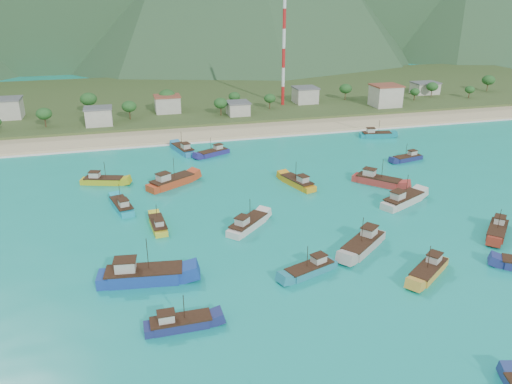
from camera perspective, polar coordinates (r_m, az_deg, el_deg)
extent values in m
plane|color=#0C8B88|center=(93.31, -0.57, -6.09)|extent=(600.00, 600.00, 0.00)
cube|color=beige|center=(165.91, -7.51, 6.51)|extent=(400.00, 18.00, 1.20)
cube|color=#385123|center=(224.94, -9.76, 10.50)|extent=(400.00, 110.00, 2.40)
cube|color=white|center=(156.85, -7.02, 5.62)|extent=(400.00, 2.50, 0.08)
cube|color=beige|center=(199.66, -26.33, 8.53)|extent=(8.16, 8.91, 6.61)
cube|color=beige|center=(177.59, -17.52, 8.19)|extent=(8.60, 6.68, 5.62)
cube|color=beige|center=(190.92, -10.08, 9.82)|extent=(9.00, 7.50, 5.81)
cube|color=beige|center=(184.48, -2.07, 9.48)|extent=(7.48, 7.54, 4.33)
cube|color=beige|center=(205.68, 5.64, 10.92)|extent=(8.69, 8.38, 5.85)
cube|color=beige|center=(204.68, 14.58, 10.56)|extent=(10.29, 9.15, 7.83)
cube|color=beige|center=(235.38, 18.74, 11.14)|extent=(10.65, 7.62, 4.56)
cylinder|color=red|center=(201.31, 3.08, 10.95)|extent=(1.20, 1.20, 7.21)
cylinder|color=white|center=(200.04, 3.13, 12.98)|extent=(1.20, 1.20, 7.21)
cylinder|color=red|center=(199.03, 3.17, 15.02)|extent=(1.20, 1.20, 7.21)
cylinder|color=white|center=(198.27, 3.22, 17.09)|extent=(1.20, 1.20, 7.21)
cylinder|color=red|center=(197.77, 3.26, 19.17)|extent=(1.20, 1.20, 7.21)
cube|color=silver|center=(99.53, -0.88, -3.81)|extent=(10.10, 9.80, 1.98)
cube|color=beige|center=(97.07, -1.58, -3.35)|extent=(3.16, 3.14, 1.61)
cylinder|color=#382114|center=(98.65, -0.70, -2.00)|extent=(0.12, 0.12, 4.45)
cube|color=#10818E|center=(166.13, 13.62, 6.29)|extent=(10.61, 4.87, 1.86)
cube|color=beige|center=(165.07, 12.98, 6.86)|extent=(2.63, 2.27, 1.51)
cylinder|color=#382114|center=(165.55, 13.91, 7.29)|extent=(0.12, 0.12, 4.18)
cube|color=maroon|center=(107.57, 25.83, -4.15)|extent=(9.34, 9.25, 1.85)
cube|color=beige|center=(108.82, 26.09, -2.93)|extent=(2.95, 2.94, 1.50)
cylinder|color=#382114|center=(105.86, 26.06, -2.81)|extent=(0.12, 0.12, 4.15)
cube|color=navy|center=(143.88, -4.97, 4.39)|extent=(9.97, 6.68, 1.76)
cube|color=beige|center=(144.50, -4.35, 5.15)|extent=(2.74, 2.53, 1.43)
cylinder|color=#382114|center=(142.74, -5.19, 5.43)|extent=(0.12, 0.12, 3.96)
cube|color=teal|center=(147.73, -8.37, 4.75)|extent=(6.00, 11.34, 1.98)
cube|color=beige|center=(145.23, -8.06, 5.20)|extent=(2.58, 2.91, 1.61)
cylinder|color=#382114|center=(147.36, -8.53, 6.00)|extent=(0.12, 0.12, 4.45)
cube|color=teal|center=(84.86, 6.10, -8.95)|extent=(10.09, 5.93, 1.76)
cube|color=beige|center=(85.21, 7.17, -7.62)|extent=(2.67, 2.41, 1.43)
cylinder|color=#382114|center=(83.11, 5.89, -7.38)|extent=(0.12, 0.12, 3.96)
cube|color=#183B96|center=(84.07, -12.62, -9.44)|extent=(14.27, 5.88, 2.52)
cube|color=beige|center=(83.27, -14.70, -8.16)|extent=(3.45, 2.93, 2.05)
cylinder|color=#382114|center=(81.96, -12.30, -6.98)|extent=(0.12, 0.12, 5.67)
cube|color=beige|center=(115.17, 16.50, -0.98)|extent=(12.36, 8.47, 2.19)
cube|color=beige|center=(112.48, 15.92, -0.38)|extent=(3.42, 3.18, 1.78)
cylinder|color=#382114|center=(114.43, 16.87, 0.74)|extent=(0.12, 0.12, 4.92)
cube|color=gold|center=(101.61, -11.14, -3.80)|extent=(3.29, 9.01, 1.61)
cube|color=beige|center=(99.37, -11.03, -3.48)|extent=(1.77, 2.13, 1.31)
cylinder|color=#382114|center=(100.97, -11.29, -2.35)|extent=(0.12, 0.12, 3.61)
cube|color=gold|center=(88.68, 19.06, -8.65)|extent=(10.19, 8.49, 1.88)
cube|color=beige|center=(89.64, 19.69, -7.15)|extent=(3.01, 2.91, 1.53)
cylinder|color=#382114|center=(86.73, 19.17, -7.08)|extent=(0.12, 0.12, 4.23)
cube|color=#B0A69E|center=(93.55, 12.08, -6.06)|extent=(11.68, 10.25, 2.19)
cube|color=beige|center=(94.69, 12.81, -4.42)|extent=(3.52, 3.43, 1.78)
cylinder|color=#382114|center=(91.39, 12.07, -4.26)|extent=(0.12, 0.12, 4.93)
cube|color=gold|center=(127.55, -16.99, 1.14)|extent=(10.73, 6.00, 1.87)
cube|color=beige|center=(127.70, -17.96, 1.86)|extent=(2.80, 2.50, 1.52)
cylinder|color=#382114|center=(126.35, -16.89, 2.43)|extent=(0.12, 0.12, 4.21)
cube|color=#15A1B8|center=(111.74, -15.09, -1.65)|extent=(5.23, 10.41, 1.82)
cube|color=beige|center=(109.27, -14.90, -1.24)|extent=(2.31, 2.64, 1.48)
cylinder|color=#382114|center=(111.14, -15.31, -0.15)|extent=(0.12, 0.12, 4.09)
cube|color=#B2302B|center=(125.06, 13.81, 1.14)|extent=(10.55, 11.10, 2.15)
cube|color=beige|center=(125.12, 12.85, 2.19)|extent=(3.41, 3.45, 1.75)
cylinder|color=#382114|center=(123.70, 14.25, 2.59)|extent=(0.12, 0.12, 4.84)
cube|color=navy|center=(73.20, -8.56, -14.76)|extent=(9.63, 2.92, 1.75)
cube|color=beige|center=(72.15, -10.22, -13.94)|extent=(2.20, 1.78, 1.42)
cylinder|color=#382114|center=(71.59, -8.25, -12.88)|extent=(0.12, 0.12, 3.93)
cube|color=navy|center=(145.05, 16.84, 3.62)|extent=(9.44, 4.53, 1.65)
cube|color=beige|center=(145.87, 17.44, 4.28)|extent=(2.37, 2.06, 1.34)
cylinder|color=#382114|center=(143.92, 16.81, 4.61)|extent=(0.12, 0.12, 3.71)
cube|color=#BD3E1D|center=(122.46, -9.53, 1.06)|extent=(12.51, 9.68, 2.26)
cube|color=beige|center=(120.33, -10.54, 1.65)|extent=(3.60, 3.43, 1.84)
cylinder|color=#382114|center=(121.61, -9.38, 2.76)|extent=(0.12, 0.12, 5.09)
cube|color=orange|center=(121.21, 4.71, 1.00)|extent=(6.24, 11.14, 1.94)
cube|color=beige|center=(118.97, 5.37, 1.47)|extent=(2.60, 2.91, 1.58)
cylinder|color=#382114|center=(120.56, 4.58, 2.48)|extent=(0.12, 0.12, 4.37)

